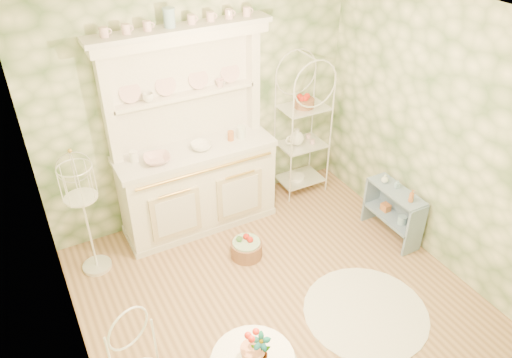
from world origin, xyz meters
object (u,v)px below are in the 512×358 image
bakers_rack (303,130)px  floor_basket (246,249)px  side_shelf (393,212)px  birdcage_stand (86,217)px  kitchen_dresser (194,137)px

bakers_rack → floor_basket: (-1.21, -0.83, -0.76)m
side_shelf → birdcage_stand: 3.28m
kitchen_dresser → bakers_rack: size_ratio=1.34×
kitchen_dresser → side_shelf: 2.35m
bakers_rack → side_shelf: (0.40, -1.29, -0.54)m
floor_basket → side_shelf: bearing=-15.7°
kitchen_dresser → birdcage_stand: size_ratio=1.70×
floor_basket → birdcage_stand: bearing=158.2°
bakers_rack → side_shelf: size_ratio=2.32×
bakers_rack → side_shelf: bakers_rack is taller
bakers_rack → birdcage_stand: bearing=-174.2°
kitchen_dresser → birdcage_stand: kitchen_dresser is taller
side_shelf → birdcage_stand: (-3.09, 1.04, 0.36)m
kitchen_dresser → side_shelf: size_ratio=3.11×
side_shelf → floor_basket: side_shelf is taller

